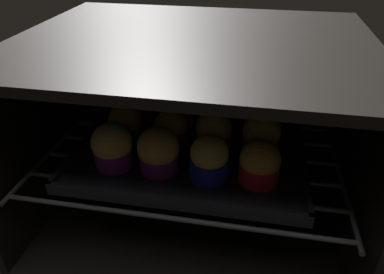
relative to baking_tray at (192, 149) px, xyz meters
The scene contains 15 objects.
oven_cavity 5.95cm from the baking_tray, 90.00° to the left, with size 59.00×47.00×37.00cm.
oven_rack 1.63cm from the baking_tray, 90.00° to the left, with size 54.80×42.00×0.80cm.
baking_tray is the anchor object (origin of this frame).
muffin_row0_col0 15.41cm from the baking_tray, 145.78° to the right, with size 7.02×7.02×8.57cm.
muffin_row0_col1 9.97cm from the baking_tray, 117.91° to the right, with size 7.12×7.12×7.94cm.
muffin_row0_col2 10.48cm from the baking_tray, 62.52° to the right, with size 6.53×6.53×7.81cm.
muffin_row0_col3 15.44cm from the baking_tray, 32.82° to the right, with size 6.65×6.65×7.45cm.
muffin_row1_col0 13.38cm from the baking_tray, behind, with size 6.54×6.54×7.69cm.
muffin_row1_col1 5.52cm from the baking_tray, behind, with size 6.53×6.53×7.09cm.
muffin_row1_col2 5.70cm from the baking_tray, ahead, with size 6.74×6.74×7.64cm.
muffin_row1_col3 13.34cm from the baking_tray, ahead, with size 6.88×6.88×8.08cm.
muffin_row2_col0 15.59cm from the baking_tray, 147.22° to the left, with size 6.81×6.81×7.73cm.
muffin_row2_col1 9.86cm from the baking_tray, 117.69° to the left, with size 6.68×6.68×7.57cm.
muffin_row2_col2 10.24cm from the baking_tray, 65.06° to the left, with size 6.53×6.53×7.61cm.
muffin_row2_col3 15.96cm from the baking_tray, 33.11° to the left, with size 6.53×6.53×7.85cm.
Camera 1 is at (10.55, -35.95, 52.53)cm, focal length 33.96 mm.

